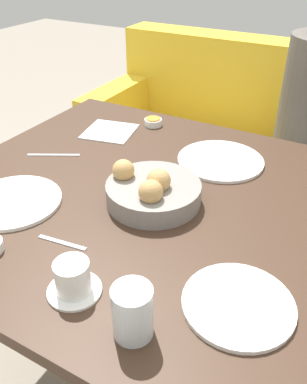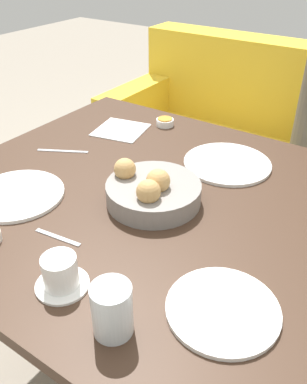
{
  "view_description": "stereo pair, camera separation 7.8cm",
  "coord_description": "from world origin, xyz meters",
  "px_view_note": "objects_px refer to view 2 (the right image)",
  "views": [
    {
      "loc": [
        0.46,
        -0.8,
        1.35
      ],
      "look_at": [
        0.02,
        -0.02,
        0.77
      ],
      "focal_mm": 38.0,
      "sensor_mm": 36.0,
      "label": 1
    },
    {
      "loc": [
        0.52,
        -0.76,
        1.35
      ],
      "look_at": [
        0.02,
        -0.02,
        0.77
      ],
      "focal_mm": 38.0,
      "sensor_mm": 36.0,
      "label": 2
    }
  ],
  "objects_px": {
    "water_tumbler": "(112,310)",
    "knife_silver": "(63,151)",
    "plate_near_right": "(223,309)",
    "coffee_cup": "(61,274)",
    "napkin": "(121,130)",
    "plate_near_left": "(17,195)",
    "plate_far_center": "(227,163)",
    "jam_bowl_honey": "(165,122)",
    "couch": "(291,175)",
    "bread_basket": "(152,191)",
    "spoon_coffee": "(58,237)"
  },
  "relations": [
    {
      "from": "water_tumbler",
      "to": "knife_silver",
      "type": "distance_m",
      "value": 0.74
    },
    {
      "from": "plate_near_right",
      "to": "water_tumbler",
      "type": "distance_m",
      "value": 0.21
    },
    {
      "from": "coffee_cup",
      "to": "napkin",
      "type": "relative_size",
      "value": 0.55
    },
    {
      "from": "plate_near_left",
      "to": "plate_far_center",
      "type": "distance_m",
      "value": 0.62
    },
    {
      "from": "jam_bowl_honey",
      "to": "napkin",
      "type": "distance_m",
      "value": 0.17
    },
    {
      "from": "plate_near_right",
      "to": "couch",
      "type": "bearing_deg",
      "value": 99.72
    },
    {
      "from": "bread_basket",
      "to": "plate_near_left",
      "type": "distance_m",
      "value": 0.37
    },
    {
      "from": "coffee_cup",
      "to": "jam_bowl_honey",
      "type": "distance_m",
      "value": 0.83
    },
    {
      "from": "knife_silver",
      "to": "water_tumbler",
      "type": "bearing_deg",
      "value": -38.02
    },
    {
      "from": "water_tumbler",
      "to": "coffee_cup",
      "type": "xyz_separation_m",
      "value": [
        -0.15,
        0.02,
        -0.02
      ]
    },
    {
      "from": "coffee_cup",
      "to": "plate_far_center",
      "type": "bearing_deg",
      "value": 85.02
    },
    {
      "from": "bread_basket",
      "to": "spoon_coffee",
      "type": "distance_m",
      "value": 0.27
    },
    {
      "from": "knife_silver",
      "to": "spoon_coffee",
      "type": "relative_size",
      "value": 1.21
    },
    {
      "from": "couch",
      "to": "plate_near_left",
      "type": "relative_size",
      "value": 7.29
    },
    {
      "from": "plate_far_center",
      "to": "spoon_coffee",
      "type": "xyz_separation_m",
      "value": [
        -0.18,
        -0.55,
        -0.0
      ]
    },
    {
      "from": "couch",
      "to": "coffee_cup",
      "type": "height_order",
      "value": "couch"
    },
    {
      "from": "plate_near_left",
      "to": "plate_near_right",
      "type": "relative_size",
      "value": 1.16
    },
    {
      "from": "plate_near_right",
      "to": "spoon_coffee",
      "type": "xyz_separation_m",
      "value": [
        -0.42,
        -0.02,
        -0.0
      ]
    },
    {
      "from": "plate_far_center",
      "to": "coffee_cup",
      "type": "xyz_separation_m",
      "value": [
        -0.06,
        -0.65,
        0.03
      ]
    },
    {
      "from": "plate_far_center",
      "to": "napkin",
      "type": "distance_m",
      "value": 0.43
    },
    {
      "from": "plate_near_left",
      "to": "coffee_cup",
      "type": "relative_size",
      "value": 2.31
    },
    {
      "from": "couch",
      "to": "napkin",
      "type": "height_order",
      "value": "couch"
    },
    {
      "from": "plate_far_center",
      "to": "water_tumbler",
      "type": "relative_size",
      "value": 2.54
    },
    {
      "from": "plate_near_left",
      "to": "jam_bowl_honey",
      "type": "distance_m",
      "value": 0.63
    },
    {
      "from": "napkin",
      "to": "spoon_coffee",
      "type": "bearing_deg",
      "value": -65.89
    },
    {
      "from": "plate_near_left",
      "to": "plate_far_center",
      "type": "height_order",
      "value": "same"
    },
    {
      "from": "bread_basket",
      "to": "plate_far_center",
      "type": "relative_size",
      "value": 0.94
    },
    {
      "from": "plate_far_center",
      "to": "plate_near_right",
      "type": "bearing_deg",
      "value": -65.25
    },
    {
      "from": "jam_bowl_honey",
      "to": "spoon_coffee",
      "type": "height_order",
      "value": "jam_bowl_honey"
    },
    {
      "from": "water_tumbler",
      "to": "plate_near_right",
      "type": "bearing_deg",
      "value": 45.82
    },
    {
      "from": "water_tumbler",
      "to": "coffee_cup",
      "type": "bearing_deg",
      "value": 170.82
    },
    {
      "from": "plate_near_right",
      "to": "spoon_coffee",
      "type": "bearing_deg",
      "value": -177.22
    },
    {
      "from": "plate_far_center",
      "to": "napkin",
      "type": "height_order",
      "value": "plate_far_center"
    },
    {
      "from": "bread_basket",
      "to": "jam_bowl_honey",
      "type": "height_order",
      "value": "bread_basket"
    },
    {
      "from": "plate_far_center",
      "to": "coffee_cup",
      "type": "relative_size",
      "value": 2.42
    },
    {
      "from": "plate_near_right",
      "to": "plate_far_center",
      "type": "height_order",
      "value": "same"
    },
    {
      "from": "jam_bowl_honey",
      "to": "spoon_coffee",
      "type": "bearing_deg",
      "value": -78.21
    },
    {
      "from": "jam_bowl_honey",
      "to": "plate_near_left",
      "type": "bearing_deg",
      "value": -96.95
    },
    {
      "from": "jam_bowl_honey",
      "to": "bread_basket",
      "type": "bearing_deg",
      "value": -61.04
    },
    {
      "from": "couch",
      "to": "napkin",
      "type": "distance_m",
      "value": 0.98
    },
    {
      "from": "plate_near_left",
      "to": "plate_far_center",
      "type": "bearing_deg",
      "value": 50.6
    },
    {
      "from": "plate_near_right",
      "to": "jam_bowl_honey",
      "type": "xyz_separation_m",
      "value": [
        -0.56,
        0.67,
        0.01
      ]
    },
    {
      "from": "coffee_cup",
      "to": "spoon_coffee",
      "type": "xyz_separation_m",
      "value": [
        -0.12,
        0.1,
        -0.03
      ]
    },
    {
      "from": "coffee_cup",
      "to": "knife_silver",
      "type": "distance_m",
      "value": 0.61
    },
    {
      "from": "plate_near_left",
      "to": "water_tumbler",
      "type": "distance_m",
      "value": 0.53
    },
    {
      "from": "coffee_cup",
      "to": "spoon_coffee",
      "type": "distance_m",
      "value": 0.16
    },
    {
      "from": "couch",
      "to": "water_tumbler",
      "type": "height_order",
      "value": "couch"
    },
    {
      "from": "couch",
      "to": "coffee_cup",
      "type": "bearing_deg",
      "value": -92.99
    },
    {
      "from": "plate_near_left",
      "to": "bread_basket",
      "type": "bearing_deg",
      "value": 30.08
    },
    {
      "from": "plate_far_center",
      "to": "knife_silver",
      "type": "xyz_separation_m",
      "value": [
        -0.48,
        -0.22,
        -0.0
      ]
    }
  ]
}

